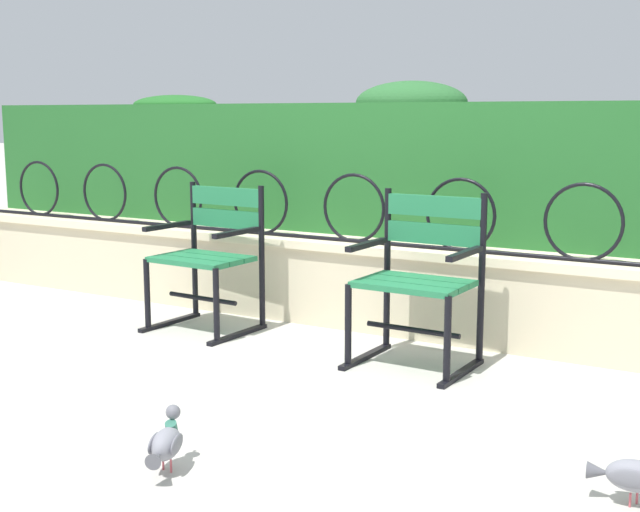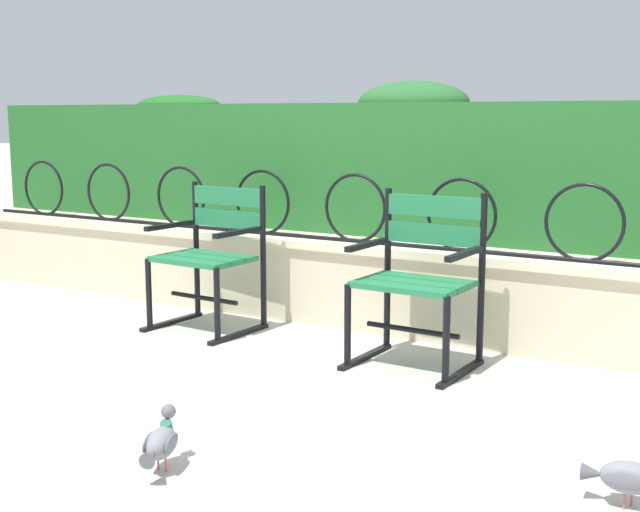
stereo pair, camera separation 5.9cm
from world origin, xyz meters
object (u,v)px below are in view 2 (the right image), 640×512
object	(u,v)px
park_chair_left	(211,253)
pigeon_far_side	(628,476)
park_chair_right	(420,276)
pigeon_near_chairs	(161,442)

from	to	relation	value
park_chair_left	pigeon_far_side	bearing A→B (deg)	-24.14
park_chair_right	pigeon_near_chairs	xyz separation A→B (m)	(-0.24, -1.74, -0.36)
pigeon_near_chairs	pigeon_far_side	world-z (taller)	same
park_chair_right	pigeon_far_side	world-z (taller)	park_chair_right
park_chair_right	pigeon_near_chairs	world-z (taller)	park_chair_right
park_chair_right	pigeon_far_side	xyz separation A→B (m)	(1.29, -1.16, -0.36)
park_chair_left	pigeon_near_chairs	xyz separation A→B (m)	(1.17, -1.79, -0.35)
park_chair_left	park_chair_right	bearing A→B (deg)	-2.04
pigeon_far_side	park_chair_left	bearing A→B (deg)	155.86
park_chair_left	pigeon_near_chairs	size ratio (longest dim) A/B	3.13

